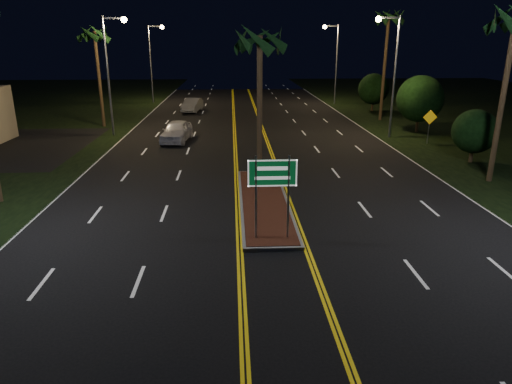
{
  "coord_description": "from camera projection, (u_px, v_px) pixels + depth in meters",
  "views": [
    {
      "loc": [
        -1.45,
        -13.03,
        7.26
      ],
      "look_at": [
        -0.58,
        3.06,
        1.9
      ],
      "focal_mm": 32.0,
      "sensor_mm": 36.0,
      "label": 1
    }
  ],
  "objects": [
    {
      "name": "streetlight_right_far",
      "position": [
        334.0,
        55.0,
        53.26
      ],
      "size": [
        1.91,
        0.44,
        9.0
      ],
      "color": "gray",
      "rests_on": "ground"
    },
    {
      "name": "ground",
      "position": [
        279.0,
        277.0,
        14.71
      ],
      "size": [
        120.0,
        120.0,
        0.0
      ],
      "primitive_type": "plane",
      "color": "black",
      "rests_on": "ground"
    },
    {
      "name": "shrub_near",
      "position": [
        475.0,
        131.0,
        28.04
      ],
      "size": [
        2.7,
        2.7,
        3.3
      ],
      "color": "#382819",
      "rests_on": "ground"
    },
    {
      "name": "median_island",
      "position": [
        264.0,
        202.0,
        21.31
      ],
      "size": [
        2.25,
        10.25,
        0.17
      ],
      "color": "gray",
      "rests_on": "ground"
    },
    {
      "name": "palm_median",
      "position": [
        260.0,
        40.0,
        22.36
      ],
      "size": [
        2.4,
        2.4,
        8.3
      ],
      "color": "#382819",
      "rests_on": "ground"
    },
    {
      "name": "palm_left_far",
      "position": [
        95.0,
        34.0,
        38.14
      ],
      "size": [
        2.4,
        2.4,
        8.8
      ],
      "color": "#382819",
      "rests_on": "ground"
    },
    {
      "name": "shrub_far",
      "position": [
        374.0,
        89.0,
        48.78
      ],
      "size": [
        3.24,
        3.24,
        3.96
      ],
      "color": "#382819",
      "rests_on": "ground"
    },
    {
      "name": "warning_sign",
      "position": [
        430.0,
        122.0,
        33.27
      ],
      "size": [
        1.04,
        0.07,
        2.48
      ],
      "rotation": [
        0.0,
        0.0,
        -0.0
      ],
      "color": "gray",
      "rests_on": "ground"
    },
    {
      "name": "streetlight_right_mid",
      "position": [
        391.0,
        63.0,
        34.31
      ],
      "size": [
        1.91,
        0.44,
        9.0
      ],
      "color": "gray",
      "rests_on": "ground"
    },
    {
      "name": "car_near",
      "position": [
        176.0,
        129.0,
        34.32
      ],
      "size": [
        2.97,
        5.68,
        1.81
      ],
      "primitive_type": "imported",
      "rotation": [
        0.0,
        0.0,
        -0.12
      ],
      "color": "silver",
      "rests_on": "ground"
    },
    {
      "name": "shrub_mid",
      "position": [
        420.0,
        99.0,
        37.3
      ],
      "size": [
        3.78,
        3.78,
        4.62
      ],
      "color": "#382819",
      "rests_on": "ground"
    },
    {
      "name": "car_far",
      "position": [
        192.0,
        104.0,
        48.71
      ],
      "size": [
        2.91,
        5.23,
        1.65
      ],
      "primitive_type": "imported",
      "rotation": [
        0.0,
        0.0,
        -0.17
      ],
      "color": "#A7AAB1",
      "rests_on": "ground"
    },
    {
      "name": "streetlight_left_mid",
      "position": [
        112.0,
        62.0,
        35.12
      ],
      "size": [
        1.91,
        0.44,
        9.0
      ],
      "color": "gray",
      "rests_on": "ground"
    },
    {
      "name": "highway_sign",
      "position": [
        272.0,
        181.0,
        16.6
      ],
      "size": [
        1.8,
        0.08,
        3.2
      ],
      "color": "gray",
      "rests_on": "ground"
    },
    {
      "name": "palm_right_far",
      "position": [
        389.0,
        18.0,
        40.9
      ],
      "size": [
        2.4,
        2.4,
        10.3
      ],
      "color": "#382819",
      "rests_on": "ground"
    },
    {
      "name": "streetlight_left_far",
      "position": [
        153.0,
        55.0,
        54.07
      ],
      "size": [
        1.91,
        0.44,
        9.0
      ],
      "color": "gray",
      "rests_on": "ground"
    }
  ]
}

